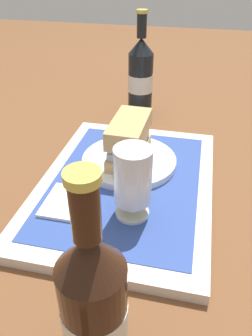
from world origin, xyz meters
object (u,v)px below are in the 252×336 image
plate (129,161)px  sandwich (129,140)px  beer_glass (133,181)px  beer_bottle (94,311)px  second_bottle (141,77)px

plate → sandwich: (0.00, -0.00, 0.05)m
sandwich → beer_glass: (0.14, 0.04, 0.01)m
plate → beer_bottle: bearing=7.2°
beer_bottle → second_bottle: (-0.66, -0.08, 0.00)m
sandwich → plate: bearing=-180.0°
plate → sandwich: bearing=-1.6°
sandwich → beer_glass: bearing=16.2°
plate → sandwich: sandwich is taller
sandwich → beer_bottle: size_ratio=0.51×
plate → second_bottle: second_bottle is taller
beer_bottle → second_bottle: same height
plate → beer_glass: bearing=14.2°
plate → beer_glass: beer_glass is taller
plate → beer_bottle: beer_bottle is taller
beer_glass → plate: bearing=-165.8°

